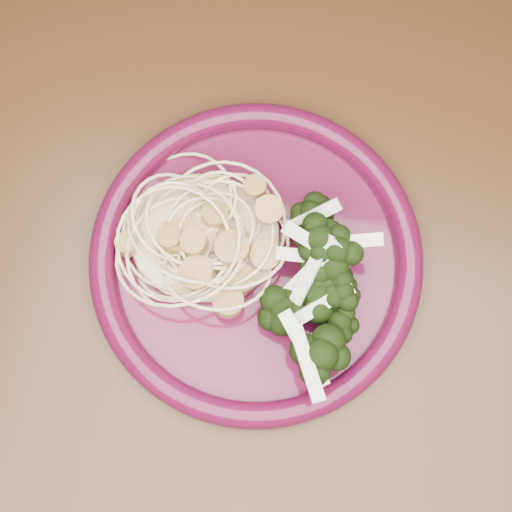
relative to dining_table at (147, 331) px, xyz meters
name	(u,v)px	position (x,y,z in m)	size (l,w,h in m)	color
dining_table	(147,331)	(0.00, 0.00, 0.00)	(1.20, 0.80, 0.75)	#472814
dinner_plate	(256,259)	(0.10, 0.07, 0.11)	(0.34, 0.34, 0.02)	#530F2D
spaghetti_pile	(203,234)	(0.05, 0.08, 0.12)	(0.14, 0.12, 0.03)	beige
scallop_cluster	(200,221)	(0.05, 0.08, 0.16)	(0.14, 0.14, 0.05)	#B78E47
broccoli_pile	(323,280)	(0.16, 0.06, 0.13)	(0.09, 0.15, 0.05)	black
onion_garnish	(327,272)	(0.16, 0.06, 0.16)	(0.06, 0.10, 0.06)	beige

